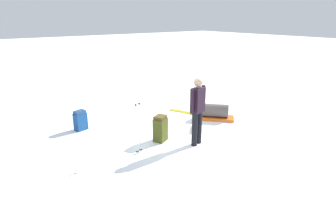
# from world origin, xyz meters

# --- Properties ---
(ground_plane) EXTENTS (80.00, 80.00, 0.00)m
(ground_plane) POSITION_xyz_m (0.00, 0.00, 0.00)
(ground_plane) COLOR white
(skier_standing) EXTENTS (0.56, 0.29, 1.70)m
(skier_standing) POSITION_xyz_m (-0.22, 0.88, 0.95)
(skier_standing) COLOR black
(skier_standing) RESTS_ON ground_plane
(ski_pair_near) EXTENTS (0.82, 1.70, 0.05)m
(ski_pair_near) POSITION_xyz_m (-1.71, -0.86, 0.01)
(ski_pair_near) COLOR #B6AE14
(ski_pair_near) RESTS_ON ground_plane
(backpack_large_dark) EXTENTS (0.37, 0.30, 0.57)m
(backpack_large_dark) POSITION_xyz_m (1.73, -1.79, 0.28)
(backpack_large_dark) COLOR navy
(backpack_large_dark) RESTS_ON ground_plane
(backpack_bright) EXTENTS (0.42, 0.39, 0.68)m
(backpack_bright) POSITION_xyz_m (0.38, 0.17, 0.33)
(backpack_bright) COLOR #424617
(backpack_bright) RESTS_ON ground_plane
(ski_poles_planted_near) EXTENTS (0.18, 0.10, 1.22)m
(ski_poles_planted_near) POSITION_xyz_m (1.18, 0.42, 0.68)
(ski_poles_planted_near) COLOR #AFC1C0
(ski_poles_planted_near) RESTS_ON ground_plane
(gear_sled) EXTENTS (1.16, 1.21, 0.49)m
(gear_sled) POSITION_xyz_m (-1.88, -0.11, 0.22)
(gear_sled) COLOR orange
(gear_sled) RESTS_ON ground_plane
(sleeping_mat_rolled) EXTENTS (0.53, 0.50, 0.18)m
(sleeping_mat_rolled) POSITION_xyz_m (-0.93, 0.15, 0.09)
(sleeping_mat_rolled) COLOR #5F5B14
(sleeping_mat_rolled) RESTS_ON ground_plane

